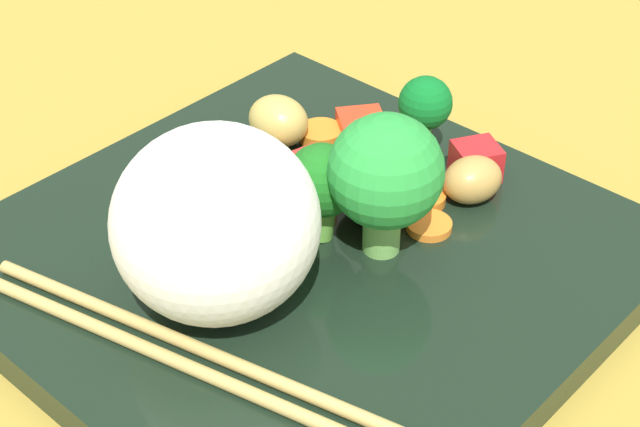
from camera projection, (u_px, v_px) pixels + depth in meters
The scene contains 20 objects.
ground_plane at pixel (305, 288), 50.73cm from camera, with size 110.00×110.00×2.00cm, color #A48731.
square_plate at pixel (305, 259), 49.60cm from camera, with size 28.51×28.51×1.78cm, color black.
rice_mound at pixel (212, 220), 43.50cm from camera, with size 9.42×9.20×8.71cm, color white.
broccoli_floret_0 at pixel (386, 174), 46.05cm from camera, with size 5.49×5.49×7.47cm.
broccoli_floret_1 at pixel (424, 109), 53.45cm from camera, with size 2.92×2.92×4.99cm.
broccoli_floret_2 at pixel (327, 186), 47.71cm from camera, with size 3.64×3.64×5.19cm.
carrot_slice_0 at pixel (349, 182), 52.88cm from camera, with size 2.98×2.98×0.62cm, color orange.
carrot_slice_1 at pixel (321, 134), 56.57cm from camera, with size 2.51×2.51×0.69cm, color orange.
carrot_slice_2 at pixel (429, 225), 49.99cm from camera, with size 2.32×2.32×0.42cm, color orange.
carrot_slice_3 at pixel (425, 198), 51.75cm from camera, with size 2.19×2.19×0.54cm, color orange.
carrot_slice_4 at pixel (274, 169), 53.74cm from camera, with size 2.29×2.29×0.66cm, color orange.
pepper_chunk_0 at pixel (303, 177), 51.98cm from camera, with size 2.88×2.22×2.02cm, color red.
pepper_chunk_1 at pixel (390, 167), 52.64cm from camera, with size 2.25×1.85×2.12cm, color red.
pepper_chunk_2 at pixel (476, 161), 53.25cm from camera, with size 2.32×2.15×1.91cm, color red.
pepper_chunk_3 at pixel (362, 129), 56.38cm from camera, with size 3.11×2.55×1.31cm, color red.
chicken_piece_0 at pixel (278, 121), 55.66cm from camera, with size 3.59×2.98×2.83cm, color tan.
chicken_piece_1 at pixel (472, 180), 51.41cm from camera, with size 3.21×2.57×2.46cm, color #B78C45.
chicken_piece_2 at pixel (375, 197), 50.09cm from camera, with size 3.98×3.45×2.58cm, color #B68D48.
chicken_piece_3 at pixel (244, 197), 50.71cm from camera, with size 3.15×2.77×1.89cm, color #C18349.
chopstick_pair at pixel (193, 357), 42.50cm from camera, with size 22.22×7.39×0.61cm.
Camera 1 is at (27.14, -26.96, 32.55)cm, focal length 56.09 mm.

